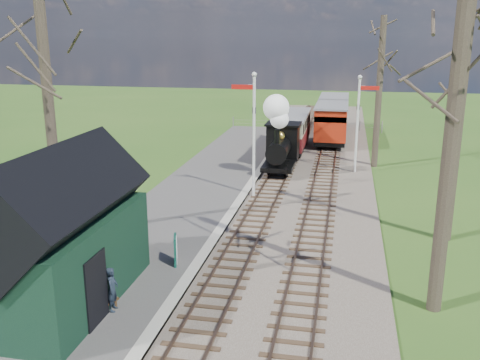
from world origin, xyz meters
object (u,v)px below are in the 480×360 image
object	(u,v)px
red_carriage_b	(334,112)
red_carriage_a	(331,123)
locomotive	(280,138)
semaphore_far	(359,117)
semaphore_near	(253,126)
person	(112,289)
sign_board	(176,250)
bench	(91,302)
coach	(291,130)
station_shed	(61,236)

from	to	relation	value
red_carriage_b	red_carriage_a	bearing A→B (deg)	-90.00
locomotive	semaphore_far	bearing A→B (deg)	12.59
semaphore_near	person	world-z (taller)	semaphore_near
locomotive	red_carriage_b	world-z (taller)	locomotive
locomotive	red_carriage_a	size ratio (longest dim) A/B	0.80
semaphore_far	semaphore_near	bearing A→B (deg)	-130.60
sign_board	person	bearing A→B (deg)	-102.47
red_carriage_a	bench	size ratio (longest dim) A/B	3.54
red_carriage_a	person	distance (m)	26.96
semaphore_far	locomotive	world-z (taller)	semaphore_far
coach	bench	world-z (taller)	coach
locomotive	red_carriage_a	bearing A→B (deg)	74.07
sign_board	bench	bearing A→B (deg)	-108.25
locomotive	coach	world-z (taller)	locomotive
coach	sign_board	size ratio (longest dim) A/B	7.15
station_shed	locomotive	world-z (taller)	station_shed
red_carriage_a	sign_board	bearing A→B (deg)	-101.11
semaphore_near	locomotive	bearing A→B (deg)	81.42
semaphore_far	person	bearing A→B (deg)	-111.11
sign_board	person	distance (m)	3.55
semaphore_near	coach	distance (m)	11.30
bench	red_carriage_b	bearing A→B (deg)	79.86
semaphore_far	red_carriage_b	world-z (taller)	semaphore_far
red_carriage_b	person	xyz separation A→B (m)	(-5.28, -31.93, -0.80)
locomotive	coach	bearing A→B (deg)	89.89
semaphore_near	locomotive	xyz separation A→B (m)	(0.76, 5.02, -1.50)
coach	red_carriage_a	distance (m)	4.04
station_shed	semaphore_near	bearing A→B (deg)	73.62
person	bench	bearing A→B (deg)	118.68
locomotive	coach	xyz separation A→B (m)	(0.01, 6.07, -0.57)
bench	semaphore_near	bearing A→B (deg)	79.21
bench	locomotive	bearing A→B (deg)	79.84
semaphore_near	red_carriage_a	world-z (taller)	semaphore_near
station_shed	sign_board	bearing A→B (deg)	53.32
semaphore_far	bench	xyz separation A→B (m)	(-7.55, -18.64, -2.73)
coach	red_carriage_a	bearing A→B (deg)	49.88
red_carriage_b	bench	size ratio (longest dim) A/B	3.54
sign_board	bench	world-z (taller)	sign_board
station_shed	person	world-z (taller)	station_shed
station_shed	red_carriage_a	size ratio (longest dim) A/B	1.10
red_carriage_b	semaphore_near	bearing A→B (deg)	-99.72
station_shed	red_carriage_b	world-z (taller)	station_shed
locomotive	red_carriage_b	distance (m)	14.89
station_shed	bench	xyz separation A→B (m)	(1.12, -0.64, -1.65)
sign_board	bench	xyz separation A→B (m)	(-1.27, -3.84, -0.10)
station_shed	locomotive	bearing A→B (deg)	75.87
station_shed	semaphore_far	distance (m)	20.01
red_carriage_a	station_shed	bearing A→B (deg)	-104.76
red_carriage_b	sign_board	bearing A→B (deg)	-99.00
red_carriage_a	person	world-z (taller)	red_carriage_a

